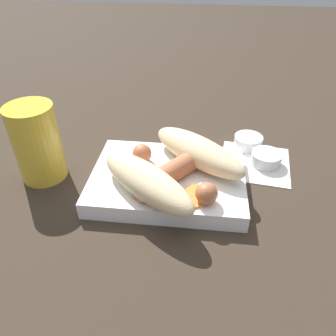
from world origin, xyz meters
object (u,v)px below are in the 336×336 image
object	(u,v)px
sausage	(172,172)
condiment_cup_near	(266,159)
food_tray	(168,180)
bread_roll	(174,165)
condiment_cup_far	(248,142)
drink_glass	(37,143)

from	to	relation	value
sausage	condiment_cup_near	size ratio (longest dim) A/B	2.58
food_tray	sausage	bearing A→B (deg)	113.91
food_tray	bread_roll	distance (m)	0.04
condiment_cup_far	bread_roll	bearing A→B (deg)	48.66
condiment_cup_near	condiment_cup_far	xyz separation A→B (m)	(0.03, -0.05, 0.00)
sausage	bread_roll	bearing A→B (deg)	-110.07
drink_glass	food_tray	bearing A→B (deg)	177.73
food_tray	condiment_cup_far	bearing A→B (deg)	-135.42
food_tray	drink_glass	xyz separation A→B (m)	(0.20, -0.01, 0.05)
sausage	drink_glass	bearing A→B (deg)	-6.55
condiment_cup_near	drink_glass	bearing A→B (deg)	11.19
condiment_cup_near	condiment_cup_far	world-z (taller)	same
food_tray	drink_glass	size ratio (longest dim) A/B	1.89
bread_roll	drink_glass	bearing A→B (deg)	-4.62
food_tray	condiment_cup_near	size ratio (longest dim) A/B	4.50
food_tray	drink_glass	world-z (taller)	drink_glass
sausage	condiment_cup_far	xyz separation A→B (m)	(-0.13, -0.15, -0.03)
condiment_cup_far	drink_glass	bearing A→B (deg)	20.11
condiment_cup_far	drink_glass	world-z (taller)	drink_glass
bread_roll	condiment_cup_near	xyz separation A→B (m)	(-0.15, -0.09, -0.04)
condiment_cup_near	sausage	bearing A→B (deg)	32.25
condiment_cup_near	drink_glass	distance (m)	0.37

